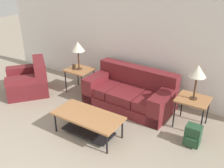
{
  "coord_description": "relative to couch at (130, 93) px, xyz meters",
  "views": [
    {
      "loc": [
        2.16,
        -0.67,
        2.84
      ],
      "look_at": [
        -0.16,
        2.95,
        0.8
      ],
      "focal_mm": 40.0,
      "sensor_mm": 36.0,
      "label": 1
    }
  ],
  "objects": [
    {
      "name": "side_table_left",
      "position": [
        -1.38,
        -0.06,
        0.24
      ],
      "size": [
        0.59,
        0.54,
        0.59
      ],
      "color": "#A87042",
      "rests_on": "ground_plane"
    },
    {
      "name": "couch",
      "position": [
        0.0,
        0.0,
        0.0
      ],
      "size": [
        1.94,
        1.04,
        0.82
      ],
      "color": "maroon",
      "rests_on": "ground_plane"
    },
    {
      "name": "side_table_right",
      "position": [
        1.38,
        -0.06,
        0.24
      ],
      "size": [
        0.59,
        0.54,
        0.59
      ],
      "color": "#A87042",
      "rests_on": "ground_plane"
    },
    {
      "name": "armchair",
      "position": [
        -2.4,
        -0.77,
        -0.01
      ],
      "size": [
        1.33,
        1.33,
        0.8
      ],
      "color": "maroon",
      "rests_on": "ground_plane"
    },
    {
      "name": "table_lamp_left",
      "position": [
        -1.38,
        -0.06,
        0.85
      ],
      "size": [
        0.32,
        0.32,
        0.68
      ],
      "color": "#472D1E",
      "rests_on": "side_table_left"
    },
    {
      "name": "backpack",
      "position": [
        1.59,
        -0.62,
        -0.11
      ],
      "size": [
        0.26,
        0.29,
        0.38
      ],
      "color": "#23472D",
      "rests_on": "ground_plane"
    },
    {
      "name": "coffee_table",
      "position": [
        -0.11,
        -1.38,
        0.03
      ],
      "size": [
        1.28,
        0.61,
        0.43
      ],
      "color": "#A87042",
      "rests_on": "ground_plane"
    },
    {
      "name": "wall_back",
      "position": [
        0.14,
        0.65,
        1.01
      ],
      "size": [
        8.73,
        0.06,
        2.6
      ],
      "color": "white",
      "rests_on": "ground_plane"
    },
    {
      "name": "picture_frame",
      "position": [
        -1.47,
        -0.14,
        0.36
      ],
      "size": [
        0.1,
        0.04,
        0.13
      ],
      "color": "#4C3828",
      "rests_on": "side_table_left"
    },
    {
      "name": "table_lamp_right",
      "position": [
        1.38,
        -0.06,
        0.85
      ],
      "size": [
        0.32,
        0.32,
        0.68
      ],
      "color": "#472D1E",
      "rests_on": "side_table_right"
    }
  ]
}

